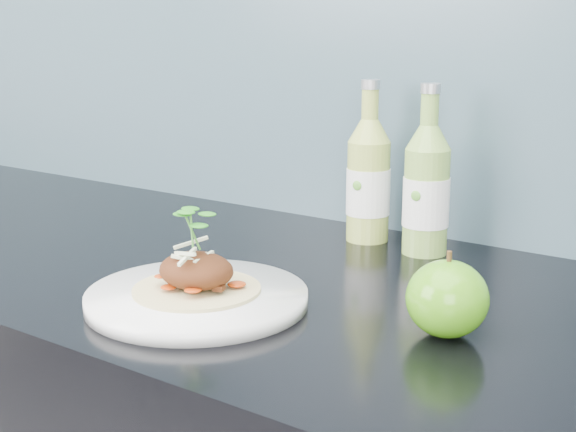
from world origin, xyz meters
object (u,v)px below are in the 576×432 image
Objects in this scene: dinner_plate at (197,298)px; cider_bottle_right at (426,190)px; green_apple at (447,299)px; cider_bottle_left at (368,181)px.

cider_bottle_right is at bearing 71.30° from dinner_plate.
cider_bottle_left reaches higher than green_apple.
green_apple is 0.30m from cider_bottle_right.
cider_bottle_left is (0.02, 0.34, 0.08)m from dinner_plate.
dinner_plate is at bearing -163.63° from green_apple.
cider_bottle_right is at bearing 120.27° from green_apple.
cider_bottle_right is (0.11, 0.33, 0.08)m from dinner_plate.
dinner_plate is 2.92× the size of green_apple.
green_apple is at bearing -26.73° from cider_bottle_left.
cider_bottle_left is at bearing -165.25° from cider_bottle_right.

